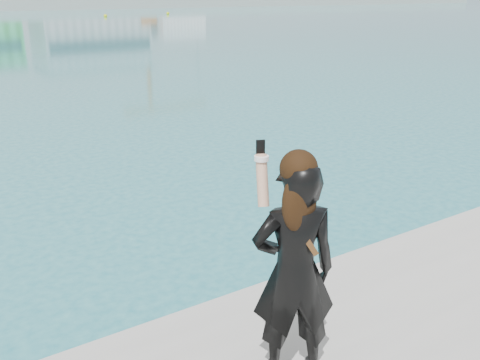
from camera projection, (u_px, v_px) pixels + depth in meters
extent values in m
sphere|color=yellow|center=(168.00, 14.00, 86.66)|extent=(0.50, 0.50, 0.50)
sphere|color=yellow|center=(105.00, 17.00, 77.96)|extent=(0.50, 0.50, 0.50)
imported|color=black|center=(294.00, 272.00, 3.80)|extent=(0.73, 0.62, 1.68)
sphere|color=black|center=(299.00, 169.00, 3.52)|extent=(0.26, 0.26, 0.26)
ellipsoid|color=black|center=(300.00, 201.00, 3.55)|extent=(0.28, 0.15, 0.45)
cylinder|color=tan|center=(262.00, 180.00, 3.64)|extent=(0.15, 0.21, 0.36)
cylinder|color=white|center=(261.00, 158.00, 3.63)|extent=(0.10, 0.10, 0.03)
cube|color=black|center=(260.00, 149.00, 3.65)|extent=(0.06, 0.04, 0.12)
cube|color=#4C2D14|center=(303.00, 234.00, 3.62)|extent=(0.22, 0.11, 0.34)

